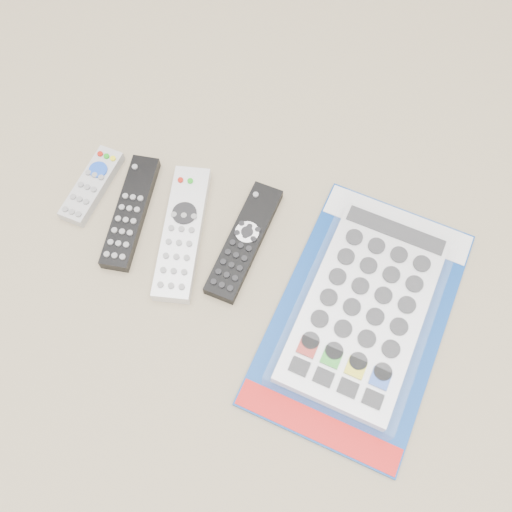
% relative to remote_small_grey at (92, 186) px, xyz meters
% --- Properties ---
extents(remote_small_grey, '(0.06, 0.14, 0.02)m').
position_rel_remote_small_grey_xyz_m(remote_small_grey, '(0.00, 0.00, 0.00)').
color(remote_small_grey, '#ACACAE').
rests_on(remote_small_grey, ground).
extents(remote_slim_black, '(0.06, 0.20, 0.02)m').
position_rel_remote_small_grey_xyz_m(remote_slim_black, '(0.08, -0.03, 0.00)').
color(remote_slim_black, black).
rests_on(remote_slim_black, ground).
extents(remote_silver_dvd, '(0.09, 0.23, 0.03)m').
position_rel_remote_small_grey_xyz_m(remote_silver_dvd, '(0.16, -0.04, 0.00)').
color(remote_silver_dvd, silver).
rests_on(remote_silver_dvd, ground).
extents(remote_large_black, '(0.07, 0.20, 0.02)m').
position_rel_remote_small_grey_xyz_m(remote_large_black, '(0.26, -0.03, 0.00)').
color(remote_large_black, black).
rests_on(remote_large_black, ground).
extents(jumbo_remote_packaged, '(0.28, 0.41, 0.05)m').
position_rel_remote_small_grey_xyz_m(jumbo_remote_packaged, '(0.45, -0.09, 0.01)').
color(jumbo_remote_packaged, navy).
rests_on(jumbo_remote_packaged, ground).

